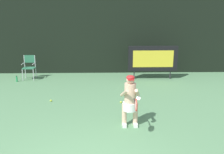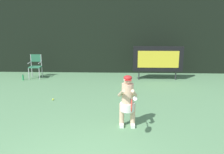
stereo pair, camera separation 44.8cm
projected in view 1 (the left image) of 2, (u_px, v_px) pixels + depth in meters
name	position (u px, v px, depth m)	size (l,w,h in m)	color
backdrop_screen	(96.00, 36.00, 12.40)	(18.00, 0.12, 3.66)	black
scoreboard	(153.00, 59.00, 11.42)	(2.20, 0.21, 1.50)	black
umpire_chair	(29.00, 66.00, 11.48)	(0.52, 0.44, 1.08)	#B7B7BC
water_bottle	(17.00, 79.00, 11.18)	(0.07, 0.07, 0.27)	#289251
tennis_player	(130.00, 99.00, 6.77)	(0.53, 0.61, 1.41)	white
tennis_racket	(136.00, 105.00, 6.09)	(0.03, 0.60, 0.31)	black
tennis_ball_loose	(121.00, 102.00, 8.62)	(0.07, 0.07, 0.07)	#CCDB3D
tennis_ball_spare	(51.00, 101.00, 8.77)	(0.07, 0.07, 0.07)	#CCDB3D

